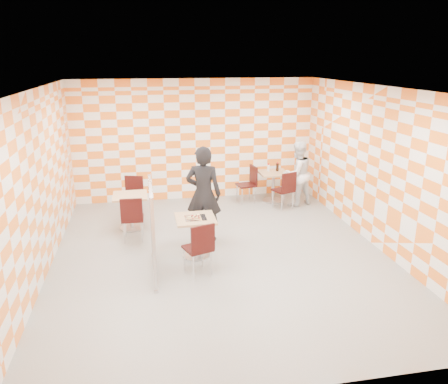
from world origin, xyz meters
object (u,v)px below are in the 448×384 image
chair_second_front (286,188)px  man_dark (204,194)px  main_table (196,230)px  chair_empty_near (132,216)px  chair_empty_far (133,193)px  empty_table (131,206)px  chair_second_side (249,181)px  soda_bottle (277,167)px  man_white (297,174)px  partition (153,230)px  sport_bottle (268,168)px  second_table (273,182)px  chair_main_front (200,245)px

chair_second_front → man_dark: 2.61m
main_table → chair_empty_near: chair_empty_near is taller
man_dark → chair_empty_far: bearing=-31.7°
empty_table → chair_second_side: size_ratio=0.81×
soda_bottle → man_white: bearing=-53.6°
chair_second_front → chair_second_side: 1.00m
chair_second_side → man_white: bearing=-21.0°
chair_second_front → partition: partition is taller
empty_table → partition: (0.40, -2.11, 0.28)m
sport_bottle → man_white: bearing=-42.4°
second_table → man_white: (0.47, -0.38, 0.28)m
chair_empty_near → chair_empty_far: bearing=89.8°
chair_empty_near → partition: size_ratio=0.60×
main_table → sport_bottle: 3.70m
second_table → partition: (-3.08, -3.34, 0.28)m
chair_second_side → chair_empty_far: bearing=-170.0°
man_white → chair_empty_near: bearing=3.2°
chair_main_front → chair_empty_near: size_ratio=1.00×
main_table → chair_empty_near: size_ratio=0.81×
chair_second_front → second_table: bearing=98.7°
partition → man_white: (3.55, 2.96, -0.00)m
main_table → partition: bearing=-145.6°
chair_empty_near → man_white: man_white is taller
chair_empty_far → second_table: bearing=7.7°
main_table → empty_table: size_ratio=1.00×
second_table → chair_main_front: bearing=-123.2°
man_white → soda_bottle: bearing=-72.0°
chair_main_front → man_white: (2.80, 3.17, 0.25)m
empty_table → sport_bottle: sport_bottle is taller
chair_empty_near → man_dark: (1.38, -0.14, 0.40)m
chair_empty_far → sport_bottle: (3.33, 0.60, 0.29)m
chair_main_front → man_white: 4.24m
chair_empty_near → soda_bottle: size_ratio=4.02×
chair_empty_near → chair_empty_far: size_ratio=1.00×
chair_empty_near → man_dark: 1.45m
sport_bottle → man_dark: bearing=-131.4°
second_table → soda_bottle: 0.38m
main_table → partition: (-0.77, -0.53, 0.28)m
partition → sport_bottle: bearing=49.4°
second_table → soda_bottle: bearing=38.7°
man_dark → chair_second_side: bearing=-106.6°
chair_empty_far → sport_bottle: bearing=10.2°
empty_table → sport_bottle: 3.66m
chair_second_side → chair_empty_far: (-2.82, -0.50, 0.00)m
main_table → soda_bottle: size_ratio=3.26×
main_table → chair_empty_near: bearing=142.0°
empty_table → chair_main_front: size_ratio=0.81×
chair_main_front → partition: (-0.75, 0.21, 0.25)m
chair_main_front → man_white: man_white is taller
second_table → chair_second_side: size_ratio=0.81×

